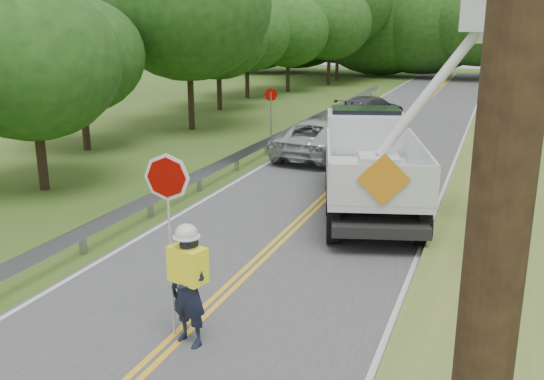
% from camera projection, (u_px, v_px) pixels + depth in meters
% --- Properties ---
extents(ground, '(140.00, 140.00, 0.00)m').
position_uv_depth(ground, '(136.00, 378.00, 9.40)').
color(ground, '#33511E').
rests_on(ground, ground).
extents(road, '(7.20, 96.00, 0.03)m').
position_uv_depth(road, '(350.00, 174.00, 21.98)').
color(road, '#474749').
rests_on(road, ground).
extents(guardrail, '(0.18, 48.00, 0.77)m').
position_uv_depth(guardrail, '(258.00, 147.00, 24.03)').
color(guardrail, gray).
rests_on(guardrail, ground).
extents(utility_poles, '(1.60, 43.30, 10.00)m').
position_uv_depth(utility_poles, '(510.00, 26.00, 21.54)').
color(utility_poles, black).
rests_on(utility_poles, ground).
extents(treeline_left, '(10.78, 54.93, 11.91)m').
position_uv_depth(treeline_left, '(270.00, 16.00, 41.14)').
color(treeline_left, '#332319').
rests_on(treeline_left, ground).
extents(treeline_horizon, '(56.51, 13.82, 10.89)m').
position_uv_depth(treeline_horizon, '(446.00, 21.00, 58.83)').
color(treeline_horizon, '#1B4314').
rests_on(treeline_horizon, ground).
extents(flagger, '(1.24, 0.67, 3.30)m').
position_uv_depth(flagger, '(188.00, 281.00, 10.08)').
color(flagger, '#191E33').
rests_on(flagger, road).
extents(bucket_truck, '(5.44, 7.95, 7.29)m').
position_uv_depth(bucket_truck, '(374.00, 150.00, 18.17)').
color(bucket_truck, black).
rests_on(bucket_truck, road).
extents(suv_silver, '(3.09, 5.89, 1.58)m').
position_uv_depth(suv_silver, '(322.00, 137.00, 24.64)').
color(suv_silver, silver).
rests_on(suv_silver, road).
extents(suv_darkgrey, '(3.55, 5.22, 1.40)m').
position_uv_depth(suv_darkgrey, '(371.00, 109.00, 33.51)').
color(suv_darkgrey, '#3C3E45').
rests_on(suv_darkgrey, road).
extents(stop_sign_permanent, '(0.50, 0.32, 2.69)m').
position_uv_depth(stop_sign_permanent, '(271.00, 109.00, 25.70)').
color(stop_sign_permanent, gray).
rests_on(stop_sign_permanent, ground).
extents(yard_sign, '(0.53, 0.17, 0.79)m').
position_uv_depth(yard_sign, '(507.00, 288.00, 11.24)').
color(yard_sign, white).
rests_on(yard_sign, ground).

